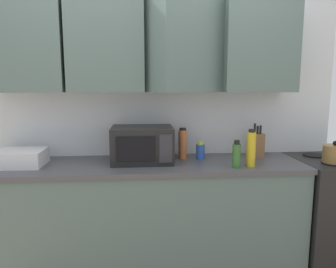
{
  "coord_description": "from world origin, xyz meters",
  "views": [
    {
      "loc": [
        -0.04,
        -2.71,
        1.5
      ],
      "look_at": [
        0.17,
        -0.25,
        1.12
      ],
      "focal_mm": 33.63,
      "sensor_mm": 36.0,
      "label": 1
    }
  ],
  "objects_px": {
    "microwave": "(142,144)",
    "bottle_green_oil": "(236,155)",
    "bottle_blue_cleaner": "(200,151)",
    "bottle_spice_jar": "(183,144)",
    "dish_rack": "(19,158)",
    "kettle": "(334,154)",
    "knife_block": "(256,145)",
    "bottle_yellow_mustard": "(251,149)"
  },
  "relations": [
    {
      "from": "bottle_green_oil",
      "to": "microwave",
      "type": "bearing_deg",
      "value": 160.58
    },
    {
      "from": "dish_rack",
      "to": "bottle_spice_jar",
      "type": "xyz_separation_m",
      "value": [
        1.27,
        0.12,
        0.07
      ]
    },
    {
      "from": "kettle",
      "to": "bottle_green_oil",
      "type": "height_order",
      "value": "bottle_green_oil"
    },
    {
      "from": "bottle_green_oil",
      "to": "bottle_blue_cleaner",
      "type": "relative_size",
      "value": 1.41
    },
    {
      "from": "bottle_green_oil",
      "to": "bottle_blue_cleaner",
      "type": "bearing_deg",
      "value": 126.34
    },
    {
      "from": "dish_rack",
      "to": "knife_block",
      "type": "relative_size",
      "value": 1.32
    },
    {
      "from": "dish_rack",
      "to": "bottle_spice_jar",
      "type": "distance_m",
      "value": 1.28
    },
    {
      "from": "dish_rack",
      "to": "knife_block",
      "type": "distance_m",
      "value": 1.91
    },
    {
      "from": "bottle_green_oil",
      "to": "bottle_blue_cleaner",
      "type": "xyz_separation_m",
      "value": [
        -0.21,
        0.29,
        -0.03
      ]
    },
    {
      "from": "knife_block",
      "to": "bottle_green_oil",
      "type": "bearing_deg",
      "value": -129.52
    },
    {
      "from": "dish_rack",
      "to": "bottle_blue_cleaner",
      "type": "relative_size",
      "value": 2.61
    },
    {
      "from": "kettle",
      "to": "dish_rack",
      "type": "relative_size",
      "value": 0.45
    },
    {
      "from": "microwave",
      "to": "bottle_green_oil",
      "type": "xyz_separation_m",
      "value": [
        0.69,
        -0.24,
        -0.05
      ]
    },
    {
      "from": "bottle_spice_jar",
      "to": "dish_rack",
      "type": "bearing_deg",
      "value": -174.61
    },
    {
      "from": "microwave",
      "to": "dish_rack",
      "type": "distance_m",
      "value": 0.94
    },
    {
      "from": "kettle",
      "to": "bottle_spice_jar",
      "type": "relative_size",
      "value": 0.66
    },
    {
      "from": "kettle",
      "to": "knife_block",
      "type": "bearing_deg",
      "value": 149.93
    },
    {
      "from": "kettle",
      "to": "bottle_spice_jar",
      "type": "bearing_deg",
      "value": 166.26
    },
    {
      "from": "bottle_green_oil",
      "to": "bottle_spice_jar",
      "type": "xyz_separation_m",
      "value": [
        -0.36,
        0.32,
        0.03
      ]
    },
    {
      "from": "kettle",
      "to": "bottle_yellow_mustard",
      "type": "xyz_separation_m",
      "value": [
        -0.67,
        -0.01,
        0.05
      ]
    },
    {
      "from": "microwave",
      "to": "bottle_green_oil",
      "type": "bearing_deg",
      "value": -19.42
    },
    {
      "from": "microwave",
      "to": "bottle_spice_jar",
      "type": "height_order",
      "value": "microwave"
    },
    {
      "from": "kettle",
      "to": "microwave",
      "type": "bearing_deg",
      "value": 172.21
    },
    {
      "from": "bottle_green_oil",
      "to": "dish_rack",
      "type": "bearing_deg",
      "value": 172.95
    },
    {
      "from": "dish_rack",
      "to": "bottle_yellow_mustard",
      "type": "distance_m",
      "value": 1.76
    },
    {
      "from": "dish_rack",
      "to": "bottle_green_oil",
      "type": "height_order",
      "value": "bottle_green_oil"
    },
    {
      "from": "bottle_green_oil",
      "to": "bottle_blue_cleaner",
      "type": "distance_m",
      "value": 0.36
    },
    {
      "from": "microwave",
      "to": "bottle_blue_cleaner",
      "type": "relative_size",
      "value": 3.29
    },
    {
      "from": "knife_block",
      "to": "bottle_blue_cleaner",
      "type": "bearing_deg",
      "value": -174.75
    },
    {
      "from": "microwave",
      "to": "bottle_spice_jar",
      "type": "distance_m",
      "value": 0.34
    },
    {
      "from": "bottle_green_oil",
      "to": "bottle_spice_jar",
      "type": "distance_m",
      "value": 0.48
    },
    {
      "from": "dish_rack",
      "to": "kettle",
      "type": "bearing_deg",
      "value": -3.79
    },
    {
      "from": "dish_rack",
      "to": "bottle_blue_cleaner",
      "type": "distance_m",
      "value": 1.42
    },
    {
      "from": "bottle_yellow_mustard",
      "to": "bottle_green_oil",
      "type": "relative_size",
      "value": 1.37
    },
    {
      "from": "microwave",
      "to": "bottle_green_oil",
      "type": "relative_size",
      "value": 2.33
    },
    {
      "from": "knife_block",
      "to": "dish_rack",
      "type": "bearing_deg",
      "value": -175.94
    },
    {
      "from": "kettle",
      "to": "bottle_green_oil",
      "type": "relative_size",
      "value": 0.83
    },
    {
      "from": "microwave",
      "to": "knife_block",
      "type": "xyz_separation_m",
      "value": [
        0.97,
        0.09,
        -0.04
      ]
    },
    {
      "from": "kettle",
      "to": "bottle_yellow_mustard",
      "type": "relative_size",
      "value": 0.61
    },
    {
      "from": "microwave",
      "to": "bottle_blue_cleaner",
      "type": "height_order",
      "value": "microwave"
    },
    {
      "from": "bottle_yellow_mustard",
      "to": "bottle_spice_jar",
      "type": "distance_m",
      "value": 0.56
    },
    {
      "from": "bottle_yellow_mustard",
      "to": "bottle_blue_cleaner",
      "type": "height_order",
      "value": "bottle_yellow_mustard"
    }
  ]
}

